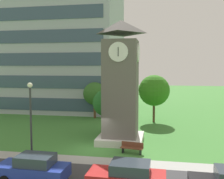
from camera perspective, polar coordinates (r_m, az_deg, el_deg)
The scene contains 11 objects.
ground_plane at distance 22.06m, azimuth -4.40°, elevation -13.21°, with size 160.00×160.00×0.00m, color #3D7A33.
kerb_strip at distance 19.94m, azimuth -6.13°, elevation -15.22°, with size 120.00×1.60×0.01m, color #9E9E99.
office_building at distance 45.36m, azimuth -12.44°, elevation 12.32°, with size 21.31×14.64×25.60m.
clock_tower at distance 23.41m, azimuth 1.97°, elevation 0.27°, with size 4.06×4.06×11.05m.
park_bench at distance 21.16m, azimuth 4.43°, elevation -12.69°, with size 1.85×0.75×0.88m.
street_lamp at distance 18.77m, azimuth -17.52°, elevation -5.27°, with size 0.36×0.36×5.82m.
tree_by_building at distance 32.50m, azimuth 9.29°, elevation -0.22°, with size 3.86×3.86×5.93m.
tree_streetside at distance 34.75m, azimuth -3.86°, elevation -0.93°, with size 3.08×3.08×4.89m.
tree_near_tower at distance 26.89m, azimuth -1.20°, elevation -3.03°, with size 2.89×2.89×4.61m.
parked_car_blue at distance 16.72m, azimuth -16.99°, elevation -16.32°, with size 4.29×1.98×1.69m.
parked_car_red at distance 14.99m, azimuth 3.42°, elevation -18.68°, with size 4.31×2.03×1.69m.
Camera 1 is at (5.29, -20.29, 6.85)m, focal length 41.37 mm.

